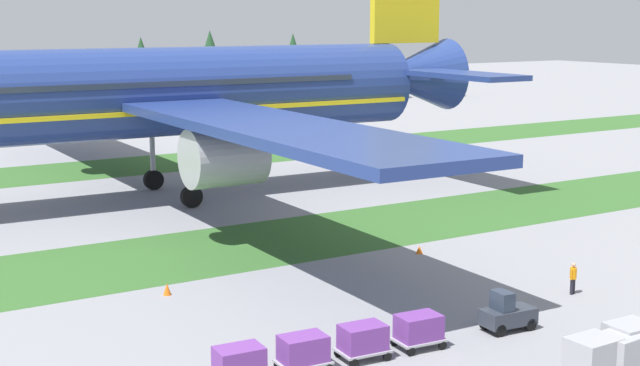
{
  "coord_description": "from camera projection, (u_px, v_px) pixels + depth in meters",
  "views": [
    {
      "loc": [
        -35.01,
        -22.86,
        14.7
      ],
      "look_at": [
        -4.46,
        26.39,
        4.0
      ],
      "focal_mm": 50.57,
      "sensor_mm": 36.0,
      "label": 1
    }
  ],
  "objects": [
    {
      "name": "uld_container_0",
      "position": [
        622.0,
        352.0,
        37.84
      ],
      "size": [
        2.12,
        1.76,
        1.63
      ],
      "primitive_type": "cube",
      "rotation": [
        0.0,
        0.0,
        0.08
      ],
      "color": "#A3A3A8",
      "rests_on": "ground"
    },
    {
      "name": "taxiway_marker_0",
      "position": [
        167.0,
        289.0,
        48.31
      ],
      "size": [
        0.44,
        0.44,
        0.65
      ],
      "primitive_type": "cone",
      "color": "orange",
      "rests_on": "ground"
    },
    {
      "name": "cargo_dolly_third",
      "position": [
        303.0,
        350.0,
        37.83
      ],
      "size": [
        2.31,
        1.66,
        1.55
      ],
      "rotation": [
        0.0,
        0.0,
        -1.65
      ],
      "color": "#A3A3A8",
      "rests_on": "ground"
    },
    {
      "name": "cargo_dolly_lead",
      "position": [
        419.0,
        328.0,
        40.46
      ],
      "size": [
        2.31,
        1.66,
        1.55
      ],
      "rotation": [
        0.0,
        0.0,
        -1.65
      ],
      "color": "#A3A3A8",
      "rests_on": "ground"
    },
    {
      "name": "ground_crew_marshaller",
      "position": [
        573.0,
        277.0,
        48.35
      ],
      "size": [
        0.54,
        0.36,
        1.74
      ],
      "rotation": [
        0.0,
        0.0,
        0.31
      ],
      "color": "black",
      "rests_on": "ground"
    },
    {
      "name": "grass_strip_far",
      "position": [
        170.0,
        162.0,
        92.44
      ],
      "size": [
        320.0,
        11.28,
        0.01
      ],
      "primitive_type": "cube",
      "color": "#336028",
      "rests_on": "ground"
    },
    {
      "name": "uld_container_1",
      "position": [
        630.0,
        343.0,
        38.74
      ],
      "size": [
        2.04,
        1.65,
        1.77
      ],
      "primitive_type": "cube",
      "rotation": [
        0.0,
        0.0,
        -0.03
      ],
      "color": "#A3A3A8",
      "rests_on": "ground"
    },
    {
      "name": "airliner",
      "position": [
        138.0,
        93.0,
        71.41
      ],
      "size": [
        61.55,
        75.91,
        24.48
      ],
      "rotation": [
        0.0,
        0.0,
        1.55
      ],
      "color": "navy",
      "rests_on": "ground"
    },
    {
      "name": "taxiway_marker_1",
      "position": [
        419.0,
        249.0,
        56.8
      ],
      "size": [
        0.44,
        0.44,
        0.51
      ],
      "primitive_type": "cone",
      "color": "orange",
      "rests_on": "ground"
    },
    {
      "name": "cargo_dolly_second",
      "position": [
        363.0,
        339.0,
        39.14
      ],
      "size": [
        2.31,
        1.66,
        1.55
      ],
      "rotation": [
        0.0,
        0.0,
        -1.65
      ],
      "color": "#A3A3A8",
      "rests_on": "ground"
    },
    {
      "name": "baggage_tug",
      "position": [
        507.0,
        314.0,
        42.76
      ],
      "size": [
        2.69,
        1.49,
        1.97
      ],
      "rotation": [
        0.0,
        0.0,
        -1.65
      ],
      "color": "#2D333D",
      "rests_on": "ground"
    },
    {
      "name": "cargo_dolly_fourth",
      "position": [
        239.0,
        362.0,
        36.51
      ],
      "size": [
        2.31,
        1.66,
        1.55
      ],
      "rotation": [
        0.0,
        0.0,
        -1.65
      ],
      "color": "#A3A3A8",
      "rests_on": "ground"
    },
    {
      "name": "distant_tree_line",
      "position": [
        57.0,
        72.0,
        132.07
      ],
      "size": [
        155.48,
        10.72,
        12.61
      ],
      "color": "#4C3823",
      "rests_on": "ground"
    },
    {
      "name": "grass_strip_near",
      "position": [
        359.0,
        228.0,
        63.55
      ],
      "size": [
        320.0,
        11.28,
        0.01
      ],
      "primitive_type": "cube",
      "color": "#336028",
      "rests_on": "ground"
    },
    {
      "name": "uld_container_2",
      "position": [
        593.0,
        357.0,
        37.27
      ],
      "size": [
        2.03,
        1.64,
        1.67
      ],
      "primitive_type": "cube",
      "rotation": [
        0.0,
        0.0,
        0.02
      ],
      "color": "#A3A3A8",
      "rests_on": "ground"
    }
  ]
}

